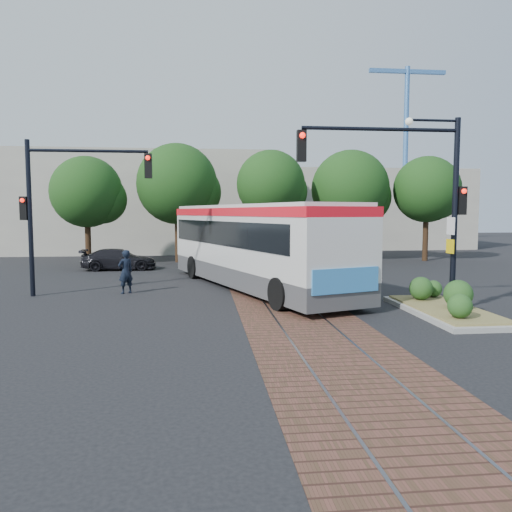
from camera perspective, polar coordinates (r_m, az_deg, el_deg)
The scene contains 11 objects.
ground at distance 16.59m, azimuth 4.18°, elevation -6.28°, with size 120.00×120.00×0.00m, color black.
trackbed at distance 20.48m, azimuth 2.15°, elevation -4.10°, with size 3.60×40.00×0.02m.
tree_row at distance 32.73m, azimuth 1.09°, elevation 7.81°, with size 26.40×5.60×7.67m.
warehouses at distance 44.82m, azimuth -3.16°, elevation 5.72°, with size 40.00×13.00×8.00m.
crane at distance 54.75m, azimuth 16.75°, elevation 12.81°, with size 8.00×0.50×18.00m.
city_bus at distance 21.25m, azimuth -0.30°, elevation 1.61°, with size 7.02×13.47×3.56m.
traffic_island at distance 17.24m, azimuth 20.78°, elevation -5.06°, with size 2.20×5.20×1.13m.
signal_pole_main at distance 16.68m, azimuth 18.09°, elevation 7.90°, with size 5.49×0.46×6.00m.
signal_pole_left at distance 20.72m, azimuth -21.51°, elevation 6.38°, with size 4.99×0.34×6.00m.
officer at distance 20.61m, azimuth -14.68°, elevation -1.75°, with size 0.64×0.42×1.75m, color black.
parked_car at distance 29.24m, azimuth -15.40°, elevation -0.36°, with size 1.68×4.14×1.20m, color black.
Camera 1 is at (-2.97, -16.00, 3.24)m, focal length 35.00 mm.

